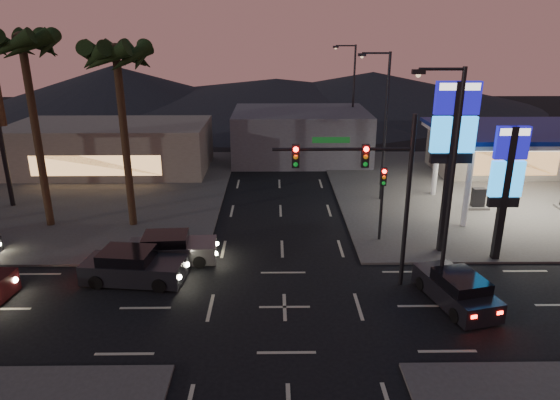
{
  "coord_description": "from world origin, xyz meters",
  "views": [
    {
      "loc": [
        -0.45,
        -18.82,
        11.41
      ],
      "look_at": [
        -0.12,
        5.5,
        3.0
      ],
      "focal_mm": 32.0,
      "sensor_mm": 36.0,
      "label": 1
    }
  ],
  "objects_px": {
    "pylon_sign_tall": "(454,135)",
    "suv_station": "(457,290)",
    "gas_station": "(534,134)",
    "car_lane_b_front": "(171,249)",
    "traffic_signal_mast": "(370,178)",
    "pylon_sign_short": "(507,174)",
    "car_lane_a_front": "(133,267)"
  },
  "relations": [
    {
      "from": "pylon_sign_tall",
      "to": "suv_station",
      "type": "relative_size",
      "value": 1.94
    },
    {
      "from": "pylon_sign_tall",
      "to": "traffic_signal_mast",
      "type": "bearing_deg",
      "value": -143.48
    },
    {
      "from": "pylon_sign_short",
      "to": "suv_station",
      "type": "relative_size",
      "value": 1.51
    },
    {
      "from": "pylon_sign_short",
      "to": "traffic_signal_mast",
      "type": "bearing_deg",
      "value": -160.87
    },
    {
      "from": "car_lane_b_front",
      "to": "suv_station",
      "type": "relative_size",
      "value": 1.01
    },
    {
      "from": "gas_station",
      "to": "car_lane_b_front",
      "type": "relative_size",
      "value": 2.6
    },
    {
      "from": "gas_station",
      "to": "car_lane_b_front",
      "type": "distance_m",
      "value": 23.37
    },
    {
      "from": "pylon_sign_tall",
      "to": "gas_station",
      "type": "bearing_deg",
      "value": 40.91
    },
    {
      "from": "gas_station",
      "to": "pylon_sign_short",
      "type": "height_order",
      "value": "pylon_sign_short"
    },
    {
      "from": "traffic_signal_mast",
      "to": "gas_station",
      "type": "bearing_deg",
      "value": 39.28
    },
    {
      "from": "pylon_sign_tall",
      "to": "pylon_sign_short",
      "type": "xyz_separation_m",
      "value": [
        2.5,
        -1.0,
        -1.74
      ]
    },
    {
      "from": "gas_station",
      "to": "pylon_sign_tall",
      "type": "height_order",
      "value": "pylon_sign_tall"
    },
    {
      "from": "suv_station",
      "to": "traffic_signal_mast",
      "type": "bearing_deg",
      "value": 154.58
    },
    {
      "from": "pylon_sign_short",
      "to": "car_lane_b_front",
      "type": "distance_m",
      "value": 17.19
    },
    {
      "from": "traffic_signal_mast",
      "to": "car_lane_a_front",
      "type": "xyz_separation_m",
      "value": [
        -10.87,
        0.49,
        -4.49
      ]
    },
    {
      "from": "car_lane_b_front",
      "to": "suv_station",
      "type": "distance_m",
      "value": 13.9
    },
    {
      "from": "gas_station",
      "to": "pylon_sign_tall",
      "type": "distance_m",
      "value": 10.01
    },
    {
      "from": "traffic_signal_mast",
      "to": "suv_station",
      "type": "relative_size",
      "value": 1.73
    },
    {
      "from": "gas_station",
      "to": "suv_station",
      "type": "bearing_deg",
      "value": -125.92
    },
    {
      "from": "traffic_signal_mast",
      "to": "car_lane_b_front",
      "type": "relative_size",
      "value": 1.71
    },
    {
      "from": "traffic_signal_mast",
      "to": "pylon_sign_tall",
      "type": "bearing_deg",
      "value": 36.52
    },
    {
      "from": "pylon_sign_short",
      "to": "traffic_signal_mast",
      "type": "distance_m",
      "value": 7.69
    },
    {
      "from": "car_lane_a_front",
      "to": "car_lane_b_front",
      "type": "bearing_deg",
      "value": 56.83
    },
    {
      "from": "pylon_sign_short",
      "to": "car_lane_b_front",
      "type": "xyz_separation_m",
      "value": [
        -16.73,
        0.09,
        -3.96
      ]
    },
    {
      "from": "gas_station",
      "to": "car_lane_a_front",
      "type": "bearing_deg",
      "value": -157.6
    },
    {
      "from": "gas_station",
      "to": "car_lane_a_front",
      "type": "height_order",
      "value": "gas_station"
    },
    {
      "from": "pylon_sign_short",
      "to": "traffic_signal_mast",
      "type": "xyz_separation_m",
      "value": [
        -7.24,
        -2.51,
        0.57
      ]
    },
    {
      "from": "gas_station",
      "to": "pylon_sign_short",
      "type": "relative_size",
      "value": 1.74
    },
    {
      "from": "pylon_sign_short",
      "to": "suv_station",
      "type": "height_order",
      "value": "pylon_sign_short"
    },
    {
      "from": "gas_station",
      "to": "suv_station",
      "type": "relative_size",
      "value": 2.63
    },
    {
      "from": "car_lane_a_front",
      "to": "gas_station",
      "type": "bearing_deg",
      "value": 22.4
    },
    {
      "from": "gas_station",
      "to": "car_lane_a_front",
      "type": "relative_size",
      "value": 2.44
    }
  ]
}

